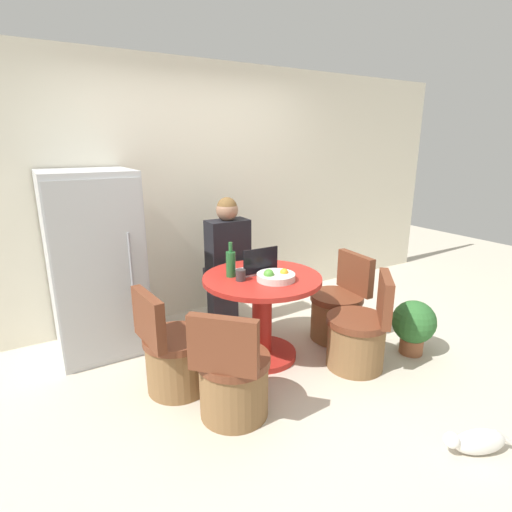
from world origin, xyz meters
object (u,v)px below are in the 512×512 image
object	(u,v)px
person_seated	(226,257)
laptop	(257,267)
cat	(476,441)
potted_plant	(414,324)
chair_near_left_corner	(233,381)
bottle	(231,263)
fruit_bowl	(276,276)
chair_left_side	(175,357)
chair_right_side	(338,311)
chair_near_right_corner	(359,337)
dining_table	(262,306)
refrigerator	(95,264)

from	to	relation	value
person_seated	laptop	xyz separation A→B (m)	(-0.02, -0.61, 0.07)
cat	potted_plant	xyz separation A→B (m)	(0.67, 1.00, 0.19)
chair_near_left_corner	bottle	bearing A→B (deg)	-71.42
fruit_bowl	potted_plant	world-z (taller)	fruit_bowl
chair_left_side	chair_near_left_corner	bearing A→B (deg)	-160.27
chair_right_side	chair_near_right_corner	bearing A→B (deg)	-18.90
dining_table	chair_left_side	size ratio (longest dim) A/B	1.23
chair_right_side	chair_near_right_corner	distance (m)	0.52
refrigerator	fruit_bowl	size ratio (longest dim) A/B	5.14
refrigerator	fruit_bowl	bearing A→B (deg)	-40.68
refrigerator	potted_plant	bearing A→B (deg)	-33.08
chair_near_right_corner	chair_left_side	world-z (taller)	same
chair_near_left_corner	potted_plant	world-z (taller)	chair_near_left_corner
person_seated	bottle	size ratio (longest dim) A/B	4.53
fruit_bowl	cat	xyz separation A→B (m)	(0.46, -1.49, -0.69)
dining_table	bottle	bearing A→B (deg)	149.66
refrigerator	chair_near_right_corner	size ratio (longest dim) A/B	1.97
fruit_bowl	refrigerator	bearing A→B (deg)	139.32
dining_table	refrigerator	bearing A→B (deg)	142.50
bottle	potted_plant	xyz separation A→B (m)	(1.39, -0.76, -0.58)
laptop	fruit_bowl	xyz separation A→B (m)	(0.03, -0.25, -0.02)
refrigerator	cat	distance (m)	3.09
refrigerator	cat	bearing A→B (deg)	-56.62
chair_left_side	fruit_bowl	xyz separation A→B (m)	(0.85, -0.07, 0.51)
chair_near_left_corner	potted_plant	distance (m)	1.75
bottle	potted_plant	world-z (taller)	bottle
person_seated	bottle	bearing A→B (deg)	66.95
dining_table	chair_right_side	bearing A→B (deg)	-4.35
bottle	cat	distance (m)	2.05
dining_table	person_seated	distance (m)	0.76
potted_plant	cat	bearing A→B (deg)	-123.72
laptop	person_seated	bearing A→B (deg)	-91.60
dining_table	chair_left_side	xyz separation A→B (m)	(-0.81, -0.07, -0.21)
chair_right_side	chair_near_left_corner	bearing A→B (deg)	-65.64
chair_near_right_corner	chair_near_left_corner	size ratio (longest dim) A/B	1.00
chair_right_side	person_seated	bearing A→B (deg)	-130.53
chair_right_side	fruit_bowl	xyz separation A→B (m)	(-0.77, -0.08, 0.51)
fruit_bowl	chair_near_left_corner	bearing A→B (deg)	-145.48
chair_right_side	person_seated	size ratio (longest dim) A/B	0.61
person_seated	potted_plant	distance (m)	1.82
chair_near_left_corner	bottle	xyz separation A→B (m)	(0.36, 0.70, 0.59)
dining_table	chair_right_side	size ratio (longest dim) A/B	1.23
chair_left_side	person_seated	distance (m)	1.23
chair_right_side	cat	xyz separation A→B (m)	(-0.30, -1.57, -0.18)
chair_right_side	laptop	distance (m)	0.97
chair_right_side	chair_left_side	bearing A→B (deg)	-85.37
chair_near_left_corner	bottle	size ratio (longest dim) A/B	2.78
refrigerator	person_seated	world-z (taller)	refrigerator
refrigerator	chair_right_side	distance (m)	2.24
chair_left_side	cat	xyz separation A→B (m)	(1.31, -1.56, -0.18)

